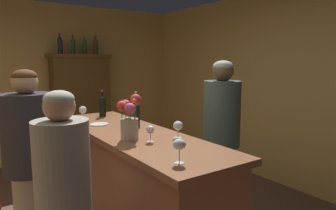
{
  "coord_description": "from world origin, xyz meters",
  "views": [
    {
      "loc": [
        -0.94,
        -2.47,
        1.69
      ],
      "look_at": [
        0.58,
        -0.25,
        1.3
      ],
      "focal_mm": 32.65,
      "sensor_mm": 36.0,
      "label": 1
    }
  ],
  "objects": [
    {
      "name": "wall_back",
      "position": [
        0.0,
        2.99,
        1.33
      ],
      "size": [
        5.4,
        0.12,
        2.66
      ],
      "primitive_type": "cube",
      "color": "tan",
      "rests_on": "ground"
    },
    {
      "name": "wall_right",
      "position": [
        2.7,
        0.0,
        1.33
      ],
      "size": [
        0.12,
        5.98,
        2.66
      ],
      "primitive_type": "cube",
      "color": "tan",
      "rests_on": "ground"
    },
    {
      "name": "bar_counter",
      "position": [
        0.29,
        -0.1,
        0.54
      ],
      "size": [
        0.67,
        2.3,
        1.07
      ],
      "color": "brown",
      "rests_on": "ground"
    },
    {
      "name": "display_cabinet",
      "position": [
        0.78,
        2.71,
        0.94
      ],
      "size": [
        1.03,
        0.39,
        1.81
      ],
      "color": "brown",
      "rests_on": "ground"
    },
    {
      "name": "wine_bottle_malbec",
      "position": [
        0.38,
        0.78,
        1.2
      ],
      "size": [
        0.08,
        0.08,
        0.3
      ],
      "color": "black",
      "rests_on": "bar_counter"
    },
    {
      "name": "wine_bottle_merlot",
      "position": [
        0.4,
        0.01,
        1.19
      ],
      "size": [
        0.07,
        0.07,
        0.29
      ],
      "color": "black",
      "rests_on": "bar_counter"
    },
    {
      "name": "wine_bottle_rose",
      "position": [
        0.5,
        0.2,
        1.21
      ],
      "size": [
        0.07,
        0.07,
        0.32
      ],
      "color": "#295334",
      "rests_on": "bar_counter"
    },
    {
      "name": "wine_glass_front",
      "position": [
        0.13,
        -1.02,
        1.18
      ],
      "size": [
        0.08,
        0.08,
        0.16
      ],
      "color": "white",
      "rests_on": "bar_counter"
    },
    {
      "name": "wine_glass_mid",
      "position": [
        0.5,
        -0.51,
        1.17
      ],
      "size": [
        0.08,
        0.08,
        0.14
      ],
      "color": "white",
      "rests_on": "bar_counter"
    },
    {
      "name": "wine_glass_rear",
      "position": [
        0.25,
        -0.48,
        1.16
      ],
      "size": [
        0.06,
        0.06,
        0.13
      ],
      "color": "white",
      "rests_on": "bar_counter"
    },
    {
      "name": "wine_glass_spare",
      "position": [
        0.1,
        0.63,
        1.18
      ],
      "size": [
        0.08,
        0.08,
        0.16
      ],
      "color": "white",
      "rests_on": "bar_counter"
    },
    {
      "name": "flower_arrangement",
      "position": [
        0.15,
        -0.34,
        1.24
      ],
      "size": [
        0.2,
        0.17,
        0.36
      ],
      "color": "tan",
      "rests_on": "bar_counter"
    },
    {
      "name": "cheese_plate",
      "position": [
        0.17,
        0.35,
        1.07
      ],
      "size": [
        0.18,
        0.18,
        0.01
      ],
      "primitive_type": "cylinder",
      "color": "white",
      "rests_on": "bar_counter"
    },
    {
      "name": "display_bottle_left",
      "position": [
        0.47,
        2.71,
        1.96
      ],
      "size": [
        0.08,
        0.08,
        0.34
      ],
      "color": "#232436",
      "rests_on": "display_cabinet"
    },
    {
      "name": "display_bottle_midleft",
      "position": [
        0.68,
        2.71,
        1.95
      ],
      "size": [
        0.07,
        0.07,
        0.32
      ],
      "color": "#284E33",
      "rests_on": "display_cabinet"
    },
    {
      "name": "display_bottle_center",
      "position": [
        0.88,
        2.71,
        1.95
      ],
      "size": [
        0.08,
        0.08,
        0.31
      ],
      "color": "#294C26",
      "rests_on": "display_cabinet"
    },
    {
      "name": "display_bottle_midright",
      "position": [
        1.08,
        2.71,
        1.96
      ],
      "size": [
        0.08,
        0.08,
        0.32
      ],
      "color": "#4C321F",
      "rests_on": "display_cabinet"
    },
    {
      "name": "patron_tall",
      "position": [
        -0.49,
        -0.74,
        0.84
      ],
      "size": [
        0.32,
        0.32,
        1.53
      ],
      "rotation": [
        0.0,
        0.0,
        0.66
      ],
      "color": "#263627",
      "rests_on": "ground"
    },
    {
      "name": "patron_in_navy",
      "position": [
        -0.54,
        0.03,
        0.89
      ],
      "size": [
        0.39,
        0.39,
        1.63
      ],
      "rotation": [
        0.0,
        0.0,
        -0.14
      ],
      "color": "#A08F85",
      "rests_on": "ground"
    },
    {
      "name": "bartender",
      "position": [
        1.17,
        -0.33,
        0.94
      ],
      "size": [
        0.36,
        0.36,
        1.7
      ],
      "rotation": [
        0.0,
        0.0,
        3.32
      ],
      "color": "#2D3730",
      "rests_on": "ground"
    }
  ]
}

